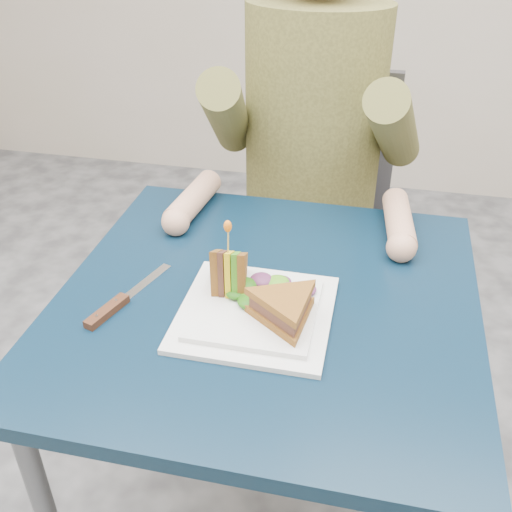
% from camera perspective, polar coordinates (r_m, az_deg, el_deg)
% --- Properties ---
extents(table, '(0.75, 0.75, 0.73)m').
position_cam_1_polar(table, '(1.13, 0.99, -7.09)').
color(table, black).
rests_on(table, ground).
extents(chair, '(0.42, 0.40, 0.93)m').
position_cam_1_polar(chair, '(1.74, 5.40, 4.09)').
color(chair, '#47474C').
rests_on(chair, ground).
extents(diner, '(0.54, 0.59, 0.74)m').
position_cam_1_polar(diner, '(1.49, 5.55, 14.69)').
color(diner, brown).
rests_on(diner, chair).
extents(plate, '(0.26, 0.26, 0.02)m').
position_cam_1_polar(plate, '(1.03, -0.06, -5.32)').
color(plate, white).
rests_on(plate, table).
extents(sandwich_flat, '(0.20, 0.20, 0.05)m').
position_cam_1_polar(sandwich_flat, '(0.98, 2.77, -4.99)').
color(sandwich_flat, brown).
rests_on(sandwich_flat, plate).
extents(sandwich_upright, '(0.08, 0.14, 0.14)m').
position_cam_1_polar(sandwich_upright, '(1.05, -2.58, -1.48)').
color(sandwich_upright, brown).
rests_on(sandwich_upright, plate).
extents(fork, '(0.02, 0.18, 0.01)m').
position_cam_1_polar(fork, '(1.05, -6.56, -5.10)').
color(fork, silver).
rests_on(fork, table).
extents(knife, '(0.08, 0.22, 0.02)m').
position_cam_1_polar(knife, '(1.08, -13.30, -4.61)').
color(knife, silver).
rests_on(knife, table).
extents(toothpick, '(0.01, 0.01, 0.06)m').
position_cam_1_polar(toothpick, '(1.02, -2.67, 1.49)').
color(toothpick, tan).
rests_on(toothpick, sandwich_upright).
extents(toothpick_frill, '(0.01, 0.01, 0.02)m').
position_cam_1_polar(toothpick_frill, '(1.00, -2.71, 2.85)').
color(toothpick_frill, orange).
rests_on(toothpick_frill, sandwich_upright).
extents(lettuce_spill, '(0.15, 0.13, 0.02)m').
position_cam_1_polar(lettuce_spill, '(1.03, 0.34, -4.10)').
color(lettuce_spill, '#337A14').
rests_on(lettuce_spill, plate).
extents(onion_ring, '(0.04, 0.04, 0.02)m').
position_cam_1_polar(onion_ring, '(1.02, 0.83, -4.11)').
color(onion_ring, '#9E4C7A').
rests_on(onion_ring, plate).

